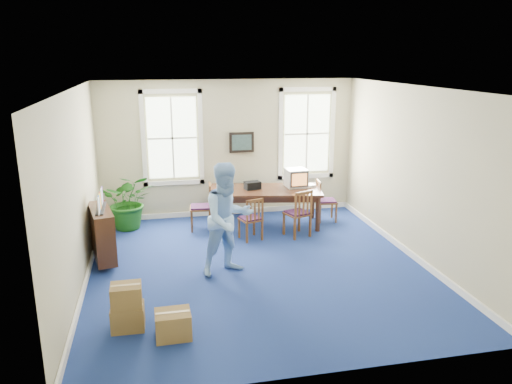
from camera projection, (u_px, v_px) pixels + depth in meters
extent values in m
plane|color=navy|center=(257.00, 267.00, 9.07)|extent=(6.50, 6.50, 0.00)
plane|color=white|center=(258.00, 88.00, 8.23)|extent=(6.50, 6.50, 0.00)
plane|color=#B6AE89|center=(229.00, 149.00, 11.72)|extent=(6.50, 0.00, 6.50)
plane|color=#B6AE89|center=(318.00, 251.00, 5.58)|extent=(6.50, 0.00, 6.50)
plane|color=#B6AE89|center=(76.00, 191.00, 8.06)|extent=(0.00, 6.50, 6.50)
plane|color=#B6AE89|center=(415.00, 174.00, 9.24)|extent=(0.00, 6.50, 6.50)
cube|color=white|center=(230.00, 212.00, 12.10)|extent=(6.00, 0.04, 0.12)
cube|color=white|center=(87.00, 278.00, 8.47)|extent=(0.04, 6.50, 0.12)
cube|color=white|center=(407.00, 251.00, 9.65)|extent=(0.04, 6.50, 0.12)
cube|color=white|center=(311.00, 185.00, 11.33)|extent=(0.19, 0.22, 0.05)
cube|color=black|center=(252.00, 185.00, 11.10)|extent=(0.38, 0.29, 0.17)
imported|color=#8FBFF5|center=(228.00, 219.00, 8.60)|extent=(1.17, 1.04, 1.99)
cube|color=#422415|center=(103.00, 237.00, 9.23)|extent=(0.58, 1.24, 0.94)
imported|color=#154D11|center=(129.00, 201.00, 10.96)|extent=(1.20, 1.06, 1.25)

